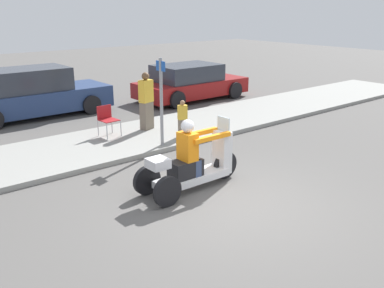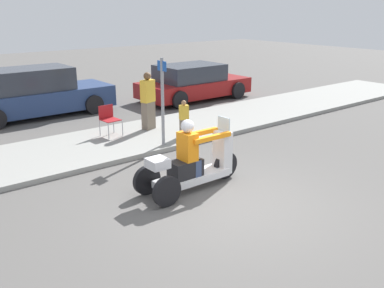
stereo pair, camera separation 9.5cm
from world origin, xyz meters
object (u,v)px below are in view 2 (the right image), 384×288
(motorcycle_trike, at_px, (192,164))
(spectator_mid_group, at_px, (184,119))
(folding_chair_curbside, at_px, (109,117))
(street_sign, at_px, (163,99))
(spectator_near_curb, at_px, (148,102))
(parked_car_lot_right, at_px, (193,83))
(parked_car_lot_left, at_px, (34,94))

(motorcycle_trike, height_order, spectator_mid_group, motorcycle_trike)
(folding_chair_curbside, bearing_deg, motorcycle_trike, -94.07)
(motorcycle_trike, distance_m, street_sign, 2.70)
(spectator_near_curb, distance_m, folding_chair_curbside, 1.24)
(parked_car_lot_right, bearing_deg, folding_chair_curbside, -151.70)
(motorcycle_trike, distance_m, parked_car_lot_right, 8.65)
(parked_car_lot_left, distance_m, parked_car_lot_right, 5.88)
(street_sign, bearing_deg, spectator_near_curb, 70.69)
(spectator_mid_group, distance_m, folding_chair_curbside, 2.05)
(parked_car_lot_left, relative_size, street_sign, 2.22)
(motorcycle_trike, xyz_separation_m, folding_chair_curbside, (0.29, 4.02, 0.11))
(motorcycle_trike, xyz_separation_m, street_sign, (0.96, 2.40, 0.80))
(spectator_mid_group, xyz_separation_m, spectator_near_curb, (-0.32, 1.26, 0.30))
(parked_car_lot_right, bearing_deg, spectator_mid_group, -130.93)
(spectator_mid_group, bearing_deg, parked_car_lot_left, 112.55)
(motorcycle_trike, xyz_separation_m, spectator_mid_group, (1.80, 2.64, 0.09))
(parked_car_lot_left, height_order, street_sign, street_sign)
(motorcycle_trike, xyz_separation_m, spectator_near_curb, (1.48, 3.90, 0.39))
(spectator_mid_group, height_order, spectator_near_curb, spectator_near_curb)
(spectator_mid_group, relative_size, parked_car_lot_left, 0.21)
(folding_chair_curbside, distance_m, parked_car_lot_right, 5.79)
(parked_car_lot_right, xyz_separation_m, street_sign, (-4.43, -4.37, 0.66))
(motorcycle_trike, height_order, spectator_near_curb, spectator_near_curb)
(parked_car_lot_left, height_order, parked_car_lot_right, parked_car_lot_left)
(spectator_near_curb, xyz_separation_m, parked_car_lot_left, (-1.87, 4.00, -0.16))
(folding_chair_curbside, bearing_deg, spectator_mid_group, -42.52)
(folding_chair_curbside, distance_m, street_sign, 1.89)
(spectator_near_curb, bearing_deg, folding_chair_curbside, 174.02)
(spectator_mid_group, bearing_deg, street_sign, -164.24)
(spectator_mid_group, relative_size, spectator_near_curb, 0.62)
(folding_chair_curbside, relative_size, street_sign, 0.37)
(spectator_mid_group, height_order, folding_chair_curbside, spectator_mid_group)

